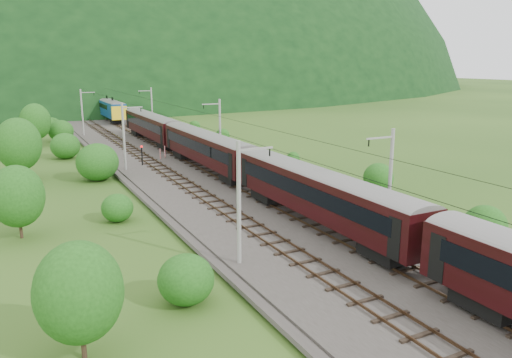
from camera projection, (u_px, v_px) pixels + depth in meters
name	position (u px, v px, depth m)	size (l,w,h in m)	color
ground	(319.00, 251.00, 35.21)	(600.00, 600.00, 0.00)	#284917
railbed	(254.00, 212.00, 43.83)	(14.00, 220.00, 0.30)	#38332D
track_left	(230.00, 213.00, 42.71)	(2.40, 220.00, 0.27)	brown
track_right	(278.00, 206.00, 44.84)	(2.40, 220.00, 0.27)	brown
catenary_left	(124.00, 135.00, 59.14)	(2.54, 192.28, 8.00)	gray
catenary_right	(219.00, 129.00, 64.58)	(2.54, 192.28, 8.00)	gray
overhead_wires	(254.00, 133.00, 42.22)	(4.83, 198.00, 0.03)	black
mountain_main	(37.00, 86.00, 260.21)	(504.00, 360.00, 244.00)	black
train	(322.00, 187.00, 38.27)	(3.06, 171.00, 5.32)	black
hazard_post_near	(160.00, 154.00, 66.36)	(0.15, 0.15, 1.39)	red
hazard_post_far	(165.00, 152.00, 67.17)	(0.17, 0.17, 1.62)	red
signal	(142.00, 154.00, 62.23)	(0.28, 0.28, 2.49)	black
vegetation_left	(60.00, 165.00, 50.47)	(12.89, 140.80, 7.03)	#1D4E14
vegetation_right	(457.00, 212.00, 39.67)	(6.50, 102.03, 3.04)	#1D4E14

